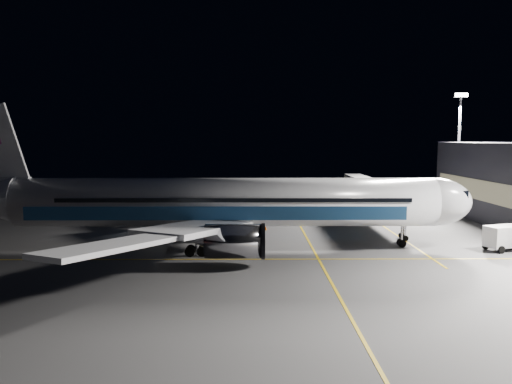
{
  "coord_description": "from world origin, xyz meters",
  "views": [
    {
      "loc": [
        3.05,
        -57.2,
        12.54
      ],
      "look_at": [
        3.51,
        4.39,
        6.0
      ],
      "focal_mm": 35.0,
      "sensor_mm": 36.0,
      "label": 1
    }
  ],
  "objects_px": {
    "floodlight_mast_north": "(459,140)",
    "safety_cone_b": "(195,235)",
    "service_truck": "(507,237)",
    "safety_cone_c": "(266,228)",
    "airliner": "(217,203)",
    "baggage_tug": "(161,220)",
    "jet_bridge": "(377,192)",
    "safety_cone_a": "(238,225)"
  },
  "relations": [
    {
      "from": "floodlight_mast_north",
      "to": "safety_cone_b",
      "type": "relative_size",
      "value": 38.58
    },
    {
      "from": "service_truck",
      "to": "safety_cone_b",
      "type": "bearing_deg",
      "value": 147.63
    },
    {
      "from": "service_truck",
      "to": "safety_cone_b",
      "type": "xyz_separation_m",
      "value": [
        -36.38,
        7.9,
        -1.24
      ]
    },
    {
      "from": "service_truck",
      "to": "safety_cone_c",
      "type": "xyz_separation_m",
      "value": [
        -27.1,
        12.62,
        -1.21
      ]
    },
    {
      "from": "airliner",
      "to": "baggage_tug",
      "type": "height_order",
      "value": "airliner"
    },
    {
      "from": "floodlight_mast_north",
      "to": "service_truck",
      "type": "xyz_separation_m",
      "value": [
        -8.02,
        -33.81,
        -10.86
      ]
    },
    {
      "from": "service_truck",
      "to": "baggage_tug",
      "type": "xyz_separation_m",
      "value": [
        -42.23,
        16.7,
        -0.67
      ]
    },
    {
      "from": "floodlight_mast_north",
      "to": "jet_bridge",
      "type": "bearing_deg",
      "value": -142.26
    },
    {
      "from": "jet_bridge",
      "to": "service_truck",
      "type": "xyz_separation_m",
      "value": [
        9.98,
        -19.88,
        -3.07
      ]
    },
    {
      "from": "jet_bridge",
      "to": "baggage_tug",
      "type": "distance_m",
      "value": 32.61
    },
    {
      "from": "service_truck",
      "to": "baggage_tug",
      "type": "bearing_deg",
      "value": 138.3
    },
    {
      "from": "airliner",
      "to": "floodlight_mast_north",
      "type": "relative_size",
      "value": 2.97
    },
    {
      "from": "floodlight_mast_north",
      "to": "safety_cone_b",
      "type": "bearing_deg",
      "value": -149.74
    },
    {
      "from": "safety_cone_a",
      "to": "safety_cone_b",
      "type": "height_order",
      "value": "safety_cone_a"
    },
    {
      "from": "jet_bridge",
      "to": "service_truck",
      "type": "relative_size",
      "value": 5.82
    },
    {
      "from": "jet_bridge",
      "to": "service_truck",
      "type": "height_order",
      "value": "jet_bridge"
    },
    {
      "from": "floodlight_mast_north",
      "to": "baggage_tug",
      "type": "distance_m",
      "value": 54.31
    },
    {
      "from": "floodlight_mast_north",
      "to": "safety_cone_a",
      "type": "distance_m",
      "value": 44.91
    },
    {
      "from": "floodlight_mast_north",
      "to": "safety_cone_c",
      "type": "height_order",
      "value": "floodlight_mast_north"
    },
    {
      "from": "safety_cone_b",
      "to": "jet_bridge",
      "type": "bearing_deg",
      "value": 24.4
    },
    {
      "from": "service_truck",
      "to": "safety_cone_c",
      "type": "bearing_deg",
      "value": 134.91
    },
    {
      "from": "safety_cone_c",
      "to": "safety_cone_a",
      "type": "bearing_deg",
      "value": 147.04
    },
    {
      "from": "jet_bridge",
      "to": "airliner",
      "type": "bearing_deg",
      "value": -141.96
    },
    {
      "from": "airliner",
      "to": "jet_bridge",
      "type": "distance_m",
      "value": 29.31
    },
    {
      "from": "floodlight_mast_north",
      "to": "safety_cone_c",
      "type": "bearing_deg",
      "value": -148.89
    },
    {
      "from": "jet_bridge",
      "to": "safety_cone_c",
      "type": "relative_size",
      "value": 56.52
    },
    {
      "from": "airliner",
      "to": "jet_bridge",
      "type": "height_order",
      "value": "airliner"
    },
    {
      "from": "jet_bridge",
      "to": "safety_cone_a",
      "type": "height_order",
      "value": "jet_bridge"
    },
    {
      "from": "airliner",
      "to": "jet_bridge",
      "type": "bearing_deg",
      "value": 38.04
    },
    {
      "from": "service_truck",
      "to": "jet_bridge",
      "type": "bearing_deg",
      "value": 96.55
    },
    {
      "from": "baggage_tug",
      "to": "safety_cone_c",
      "type": "distance_m",
      "value": 15.68
    },
    {
      "from": "floodlight_mast_north",
      "to": "service_truck",
      "type": "height_order",
      "value": "floodlight_mast_north"
    },
    {
      "from": "baggage_tug",
      "to": "safety_cone_b",
      "type": "height_order",
      "value": "baggage_tug"
    },
    {
      "from": "safety_cone_c",
      "to": "floodlight_mast_north",
      "type": "bearing_deg",
      "value": 31.11
    },
    {
      "from": "airliner",
      "to": "safety_cone_c",
      "type": "bearing_deg",
      "value": 61.1
    },
    {
      "from": "service_truck",
      "to": "safety_cone_a",
      "type": "bearing_deg",
      "value": 133.82
    },
    {
      "from": "baggage_tug",
      "to": "jet_bridge",
      "type": "bearing_deg",
      "value": 18.74
    },
    {
      "from": "airliner",
      "to": "safety_cone_c",
      "type": "xyz_separation_m",
      "value": [
        5.96,
        10.8,
        -4.86
      ]
    },
    {
      "from": "safety_cone_c",
      "to": "airliner",
      "type": "bearing_deg",
      "value": -118.9
    },
    {
      "from": "baggage_tug",
      "to": "airliner",
      "type": "bearing_deg",
      "value": -45.25
    },
    {
      "from": "safety_cone_a",
      "to": "safety_cone_c",
      "type": "xyz_separation_m",
      "value": [
        3.94,
        -2.55,
        -0.04
      ]
    },
    {
      "from": "safety_cone_a",
      "to": "safety_cone_c",
      "type": "distance_m",
      "value": 4.69
    }
  ]
}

